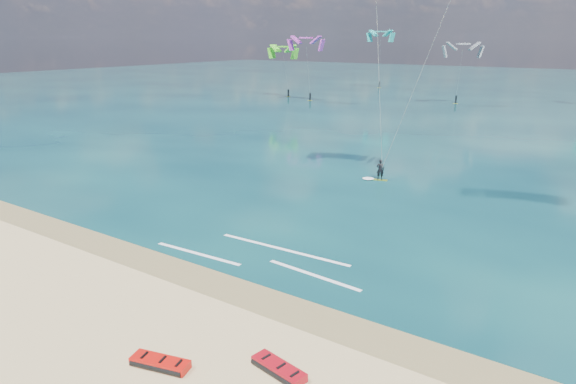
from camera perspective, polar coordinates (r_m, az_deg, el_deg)
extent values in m
plane|color=tan|center=(56.73, 18.21, 4.45)|extent=(320.00, 320.00, 0.00)
cube|color=olive|center=(25.01, -7.21, -10.26)|extent=(320.00, 2.40, 0.01)
cube|color=#092A35|center=(119.03, 27.17, 9.55)|extent=(320.00, 200.00, 0.04)
cube|color=#8EBF16|center=(42.97, 10.15, 1.35)|extent=(1.34, 0.74, 0.06)
imported|color=black|center=(42.75, 10.21, 2.47)|extent=(0.73, 0.62, 1.70)
cylinder|color=black|center=(42.33, 10.42, 2.66)|extent=(0.51, 0.18, 0.04)
cube|color=white|center=(28.53, -10.00, -6.75)|extent=(5.70, 0.55, 0.01)
cube|color=white|center=(28.65, -0.54, -6.38)|extent=(8.25, 0.54, 0.01)
cube|color=white|center=(25.76, 2.84, -9.19)|extent=(5.46, 0.63, 0.01)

